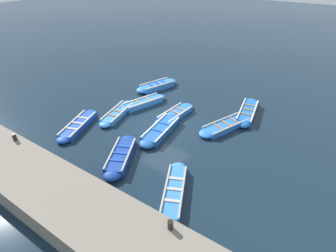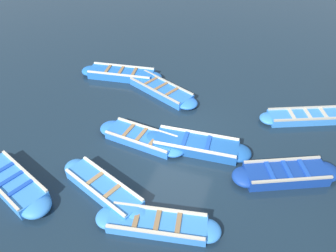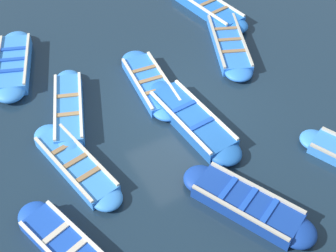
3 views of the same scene
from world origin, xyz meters
The scene contains 15 objects.
ground_plane centered at (0.00, 0.00, 0.00)m, with size 120.00×120.00×0.00m, color #162838.
boat_bow_out centered at (-4.33, -3.39, 0.16)m, with size 3.81×2.28×0.37m.
boat_outer_right centered at (-3.01, 4.31, 0.16)m, with size 3.85×1.93×0.38m.
boat_outer_left centered at (1.35, 0.11, 0.15)m, with size 3.58×1.20×0.36m.
boat_tucked centered at (-3.82, 0.13, 0.20)m, with size 3.60×2.35×0.45m.
boat_mid_row centered at (4.15, -3.74, 0.19)m, with size 4.06×1.48×0.43m.
boat_drifting centered at (4.27, 3.60, 0.20)m, with size 3.72×2.12×0.46m.
boat_centre centered at (1.45, 2.76, 0.18)m, with size 3.62×1.92×0.42m.
boat_alongside centered at (-0.59, 3.33, 0.15)m, with size 3.70×1.51×0.36m.
boat_inner_gap centered at (-0.68, -0.19, 0.18)m, with size 4.00×1.28×0.43m.
boat_broadside centered at (1.89, -3.19, 0.16)m, with size 4.04×2.35×0.38m.
quay_wall centered at (-7.48, 0.00, 0.53)m, with size 2.66×15.50×1.06m.
bollard_north centered at (-6.50, -4.60, 1.23)m, with size 0.20×0.20×0.35m, color black.
bollard_mid_north centered at (-6.50, 4.60, 1.23)m, with size 0.20×0.20×0.35m, color black.
buoy_orange_near centered at (-5.92, 6.09, 0.17)m, with size 0.35×0.35×0.35m, color #EAB214.
Camera 1 is at (-11.16, -7.57, 8.73)m, focal length 28.00 mm.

